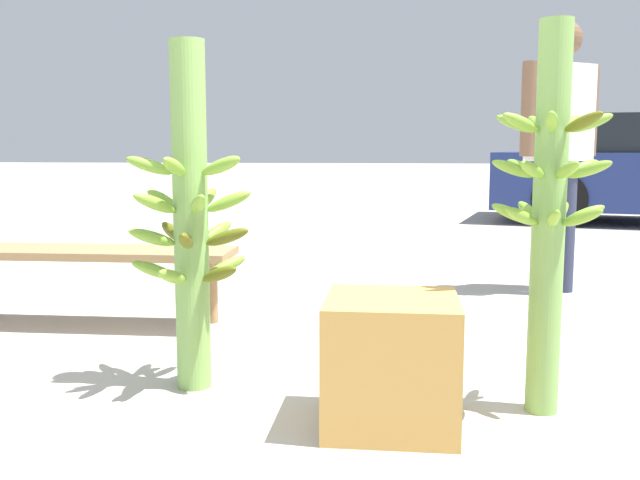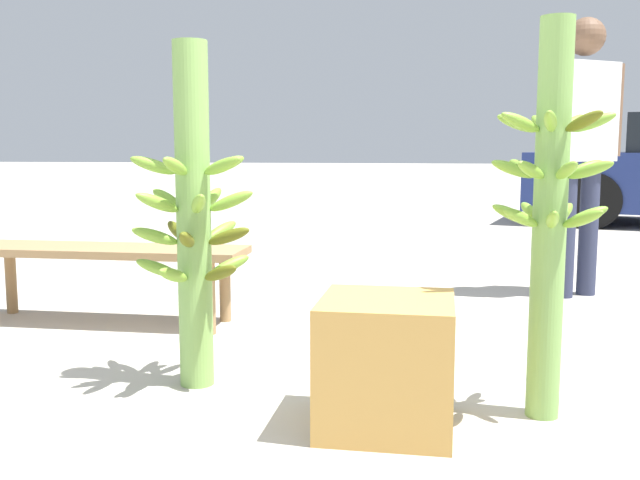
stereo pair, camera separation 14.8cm
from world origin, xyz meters
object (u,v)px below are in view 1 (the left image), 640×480
at_px(vendor_person, 559,132).
at_px(market_bench, 87,260).
at_px(banana_stalk_left, 191,218).
at_px(banana_stalk_center, 549,210).
at_px(produce_crate, 391,362).

distance_m(vendor_person, market_bench, 2.89).
xyz_separation_m(banana_stalk_left, banana_stalk_center, (1.28, -0.12, 0.05)).
distance_m(banana_stalk_center, market_bench, 2.34).
bearing_deg(market_bench, vendor_person, 23.27).
xyz_separation_m(banana_stalk_center, vendor_person, (0.47, 2.12, 0.31)).
relative_size(banana_stalk_center, market_bench, 0.89).
relative_size(vendor_person, produce_crate, 3.92).
xyz_separation_m(banana_stalk_center, market_bench, (-2.09, 0.97, -0.36)).
distance_m(market_bench, produce_crate, 1.95).
bearing_deg(vendor_person, banana_stalk_left, -165.71).
height_order(banana_stalk_center, vendor_person, vendor_person).
height_order(banana_stalk_left, market_bench, banana_stalk_left).
bearing_deg(banana_stalk_center, market_bench, 155.05).
distance_m(banana_stalk_left, vendor_person, 2.69).
relative_size(vendor_person, market_bench, 1.12).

